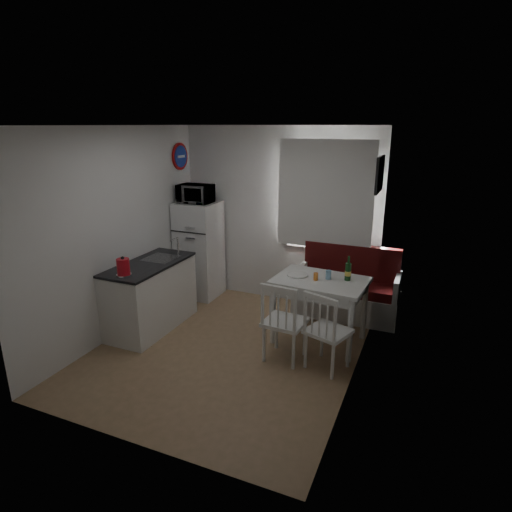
% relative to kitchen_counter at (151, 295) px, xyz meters
% --- Properties ---
extents(floor, '(3.00, 3.50, 0.02)m').
position_rel_kitchen_counter_xyz_m(floor, '(1.20, -0.16, -0.46)').
color(floor, olive).
rests_on(floor, ground).
extents(ceiling, '(3.00, 3.50, 0.02)m').
position_rel_kitchen_counter_xyz_m(ceiling, '(1.20, -0.16, 2.14)').
color(ceiling, white).
rests_on(ceiling, wall_back).
extents(wall_back, '(3.00, 0.02, 2.60)m').
position_rel_kitchen_counter_xyz_m(wall_back, '(1.20, 1.59, 0.84)').
color(wall_back, white).
rests_on(wall_back, floor).
extents(wall_front, '(3.00, 0.02, 2.60)m').
position_rel_kitchen_counter_xyz_m(wall_front, '(1.20, -1.91, 0.84)').
color(wall_front, white).
rests_on(wall_front, floor).
extents(wall_left, '(0.02, 3.50, 2.60)m').
position_rel_kitchen_counter_xyz_m(wall_left, '(-0.30, -0.16, 0.84)').
color(wall_left, white).
rests_on(wall_left, floor).
extents(wall_right, '(0.02, 3.50, 2.60)m').
position_rel_kitchen_counter_xyz_m(wall_right, '(2.70, -0.16, 0.84)').
color(wall_right, white).
rests_on(wall_right, floor).
extents(window, '(1.22, 0.06, 1.47)m').
position_rel_kitchen_counter_xyz_m(window, '(1.90, 1.56, 1.17)').
color(window, white).
rests_on(window, wall_back).
extents(curtain, '(1.35, 0.02, 1.50)m').
position_rel_kitchen_counter_xyz_m(curtain, '(1.90, 1.49, 1.22)').
color(curtain, white).
rests_on(curtain, wall_back).
extents(kitchen_counter, '(0.62, 1.32, 1.16)m').
position_rel_kitchen_counter_xyz_m(kitchen_counter, '(0.00, 0.00, 0.00)').
color(kitchen_counter, white).
rests_on(kitchen_counter, floor).
extents(wall_sign, '(0.03, 0.40, 0.40)m').
position_rel_kitchen_counter_xyz_m(wall_sign, '(-0.27, 1.29, 1.69)').
color(wall_sign, navy).
rests_on(wall_sign, wall_left).
extents(picture_frame, '(0.04, 0.52, 0.42)m').
position_rel_kitchen_counter_xyz_m(picture_frame, '(2.67, 0.94, 1.59)').
color(picture_frame, black).
rests_on(picture_frame, wall_right).
extents(bench, '(1.40, 0.54, 1.00)m').
position_rel_kitchen_counter_xyz_m(bench, '(2.32, 1.36, -0.12)').
color(bench, white).
rests_on(bench, floor).
extents(dining_table, '(1.15, 0.85, 0.82)m').
position_rel_kitchen_counter_xyz_m(dining_table, '(2.15, 0.49, 0.27)').
color(dining_table, white).
rests_on(dining_table, floor).
extents(chair_left, '(0.48, 0.46, 0.51)m').
position_rel_kitchen_counter_xyz_m(chair_left, '(1.90, -0.18, 0.14)').
color(chair_left, white).
rests_on(chair_left, floor).
extents(chair_right, '(0.54, 0.53, 0.49)m').
position_rel_kitchen_counter_xyz_m(chair_right, '(2.40, -0.18, 0.11)').
color(chair_right, white).
rests_on(chair_right, floor).
extents(fridge, '(0.60, 0.60, 1.49)m').
position_rel_kitchen_counter_xyz_m(fridge, '(0.02, 1.24, 0.29)').
color(fridge, white).
rests_on(fridge, floor).
extents(microwave, '(0.49, 0.33, 0.27)m').
position_rel_kitchen_counter_xyz_m(microwave, '(0.02, 1.19, 1.17)').
color(microwave, white).
rests_on(microwave, fridge).
extents(kettle, '(0.18, 0.18, 0.24)m').
position_rel_kitchen_counter_xyz_m(kettle, '(0.05, -0.54, 0.56)').
color(kettle, red).
rests_on(kettle, kitchen_counter).
extents(wine_bottle, '(0.08, 0.08, 0.30)m').
position_rel_kitchen_counter_xyz_m(wine_bottle, '(2.45, 0.59, 0.51)').
color(wine_bottle, '#143E17').
rests_on(wine_bottle, dining_table).
extents(drinking_glass_orange, '(0.06, 0.06, 0.09)m').
position_rel_kitchen_counter_xyz_m(drinking_glass_orange, '(2.10, 0.44, 0.41)').
color(drinking_glass_orange, orange).
rests_on(drinking_glass_orange, dining_table).
extents(drinking_glass_blue, '(0.07, 0.07, 0.11)m').
position_rel_kitchen_counter_xyz_m(drinking_glass_blue, '(2.23, 0.54, 0.42)').
color(drinking_glass_blue, '#7CB0D4').
rests_on(drinking_glass_blue, dining_table).
extents(plate, '(0.26, 0.26, 0.02)m').
position_rel_kitchen_counter_xyz_m(plate, '(1.85, 0.51, 0.37)').
color(plate, white).
rests_on(plate, dining_table).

